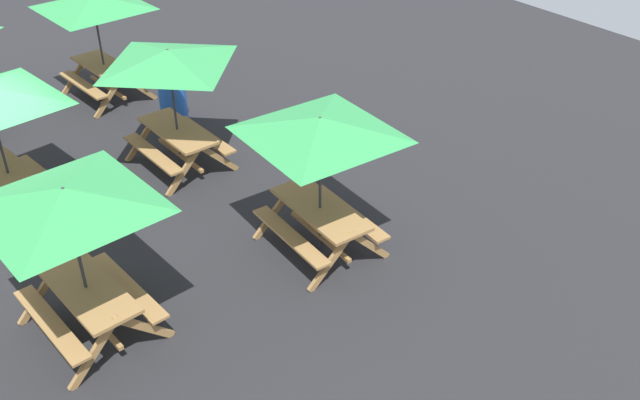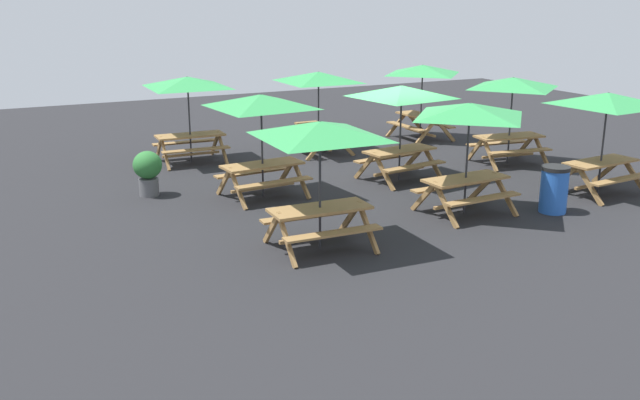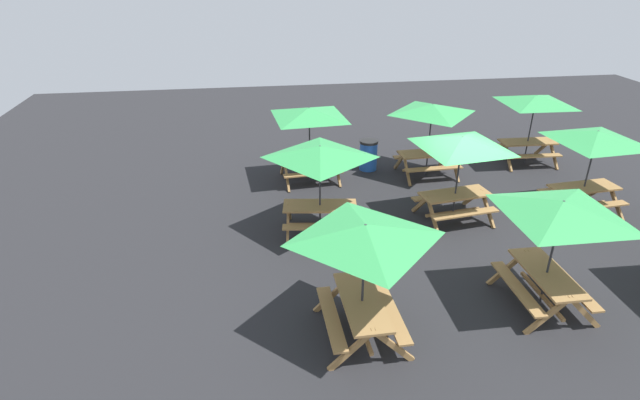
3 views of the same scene
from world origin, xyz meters
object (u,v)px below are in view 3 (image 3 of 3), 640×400
(picnic_table_0, at_px, (320,158))
(trash_bin_blue, at_px, (368,155))
(picnic_table_8, at_px, (432,114))
(picnic_table_1, at_px, (535,105))
(picnic_table_3, at_px, (461,148))
(picnic_table_6, at_px, (560,216))
(picnic_table_5, at_px, (309,118))
(picnic_table_4, at_px, (365,241))
(picnic_table_7, at_px, (596,142))

(picnic_table_0, height_order, trash_bin_blue, picnic_table_0)
(picnic_table_8, bearing_deg, trash_bin_blue, 153.64)
(picnic_table_1, relative_size, trash_bin_blue, 2.88)
(picnic_table_3, bearing_deg, picnic_table_8, 76.28)
(picnic_table_6, bearing_deg, picnic_table_5, 29.83)
(picnic_table_3, relative_size, picnic_table_6, 0.99)
(picnic_table_4, relative_size, trash_bin_blue, 2.38)
(picnic_table_4, xyz_separation_m, picnic_table_5, (-0.04, 7.07, 0.00))
(picnic_table_8, relative_size, trash_bin_blue, 2.38)
(picnic_table_4, bearing_deg, picnic_table_1, -45.13)
(picnic_table_0, relative_size, picnic_table_4, 1.00)
(picnic_table_1, xyz_separation_m, picnic_table_8, (-3.62, -0.55, 0.00))
(picnic_table_4, xyz_separation_m, picnic_table_8, (3.64, 6.94, 0.00))
(picnic_table_3, xyz_separation_m, trash_bin_blue, (-1.41, 3.70, -1.49))
(picnic_table_7, relative_size, picnic_table_8, 1.21)
(picnic_table_1, height_order, picnic_table_7, same)
(picnic_table_5, distance_m, picnic_table_8, 3.69)
(picnic_table_5, height_order, picnic_table_6, same)
(picnic_table_5, bearing_deg, trash_bin_blue, 12.57)
(picnic_table_4, bearing_deg, picnic_table_3, -40.97)
(picnic_table_8, bearing_deg, picnic_table_4, -120.16)
(picnic_table_7, relative_size, trash_bin_blue, 2.88)
(picnic_table_7, bearing_deg, picnic_table_4, -155.13)
(picnic_table_0, xyz_separation_m, picnic_table_1, (7.46, 3.66, 0.00))
(picnic_table_3, distance_m, picnic_table_8, 2.96)
(picnic_table_3, relative_size, picnic_table_7, 0.99)
(picnic_table_3, xyz_separation_m, picnic_table_4, (-3.34, -3.99, 0.00))
(picnic_table_1, height_order, trash_bin_blue, picnic_table_1)
(picnic_table_5, distance_m, trash_bin_blue, 2.56)
(picnic_table_6, bearing_deg, picnic_table_7, -41.03)
(picnic_table_6, relative_size, trash_bin_blue, 2.89)
(picnic_table_0, distance_m, picnic_table_8, 4.94)
(picnic_table_0, height_order, picnic_table_6, same)
(trash_bin_blue, bearing_deg, picnic_table_4, -104.13)
(picnic_table_3, bearing_deg, picnic_table_1, 33.78)
(picnic_table_8, xyz_separation_m, trash_bin_blue, (-1.70, 0.75, -1.49))
(picnic_table_0, distance_m, picnic_table_5, 3.24)
(picnic_table_1, height_order, picnic_table_3, same)
(picnic_table_1, distance_m, picnic_table_5, 7.32)
(picnic_table_3, distance_m, picnic_table_6, 3.67)
(picnic_table_1, relative_size, picnic_table_7, 1.00)
(picnic_table_4, distance_m, picnic_table_5, 7.07)
(picnic_table_1, distance_m, picnic_table_8, 3.66)
(picnic_table_7, bearing_deg, picnic_table_5, 150.85)
(picnic_table_6, xyz_separation_m, picnic_table_7, (3.17, 3.57, 0.00))
(picnic_table_5, relative_size, trash_bin_blue, 2.88)
(picnic_table_3, bearing_deg, picnic_table_6, -91.99)
(picnic_table_0, distance_m, picnic_table_4, 3.84)
(picnic_table_4, bearing_deg, picnic_table_8, -28.69)
(picnic_table_3, relative_size, trash_bin_blue, 2.86)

